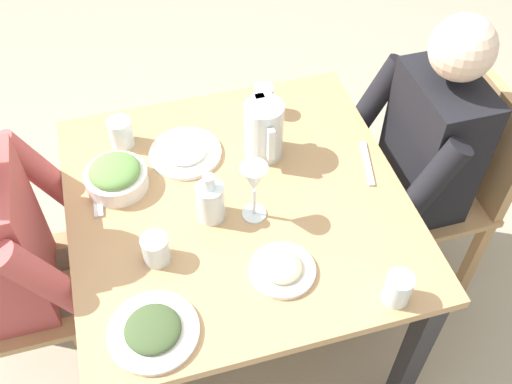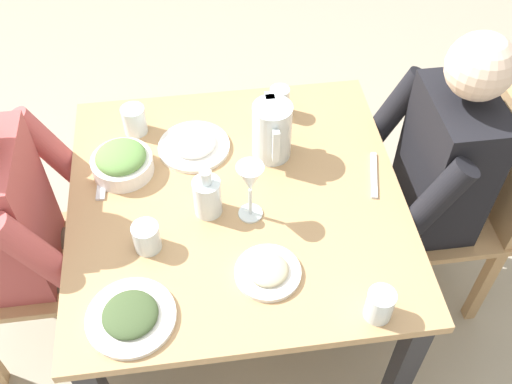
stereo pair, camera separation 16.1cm
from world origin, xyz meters
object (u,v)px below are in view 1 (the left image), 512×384
(dining_table, at_px, (238,223))
(plate_beans, at_px, (282,269))
(oil_carafe, at_px, (211,203))
(chair_far, at_px, (448,180))
(diner_near, at_px, (40,249))
(plate_yoghurt, at_px, (185,151))
(water_pitcher, at_px, (264,130))
(salad_bowl, at_px, (116,176))
(water_glass_center, at_px, (156,249))
(water_glass_by_pitcher, at_px, (121,132))
(wine_glass, at_px, (254,181))
(plate_dolmas, at_px, (153,330))
(water_glass_far_right, at_px, (398,288))
(diner_far, at_px, (403,163))
(water_glass_near_right, at_px, (264,100))

(dining_table, distance_m, plate_beans, 0.30)
(dining_table, xyz_separation_m, oil_carafe, (0.04, -0.08, 0.17))
(chair_far, bearing_deg, diner_near, -88.74)
(plate_beans, bearing_deg, plate_yoghurt, -161.99)
(water_pitcher, bearing_deg, salad_bowl, -88.09)
(plate_beans, xyz_separation_m, water_glass_center, (-0.13, -0.31, 0.03))
(plate_beans, bearing_deg, water_glass_center, -113.05)
(water_pitcher, xyz_separation_m, water_glass_by_pitcher, (-0.16, -0.42, -0.05))
(salad_bowl, height_order, wine_glass, wine_glass)
(plate_dolmas, xyz_separation_m, water_glass_by_pitcher, (-0.69, 0.01, 0.03))
(water_pitcher, distance_m, plate_yoghurt, 0.26)
(water_pitcher, bearing_deg, water_glass_far_right, 16.59)
(water_pitcher, bearing_deg, plate_yoghurt, -103.16)
(chair_far, xyz_separation_m, water_glass_by_pitcher, (-0.25, -1.08, 0.28))
(chair_far, bearing_deg, water_pitcher, -97.65)
(water_glass_center, bearing_deg, salad_bowl, -166.68)
(dining_table, height_order, wine_glass, wine_glass)
(water_pitcher, bearing_deg, diner_far, 78.99)
(diner_far, xyz_separation_m, oil_carafe, (0.12, -0.67, 0.14))
(oil_carafe, bearing_deg, wine_glass, 75.93)
(diner_near, bearing_deg, plate_dolmas, 34.39)
(plate_dolmas, height_order, water_glass_far_right, water_glass_far_right)
(wine_glass, bearing_deg, plate_yoghurt, -153.80)
(plate_dolmas, distance_m, water_glass_far_right, 0.62)
(water_glass_far_right, distance_m, wine_glass, 0.46)
(plate_dolmas, distance_m, water_glass_by_pitcher, 0.69)
(water_glass_far_right, bearing_deg, wine_glass, -142.94)
(water_pitcher, relative_size, plate_dolmas, 0.84)
(salad_bowl, bearing_deg, water_glass_far_right, 47.54)
(chair_far, relative_size, plate_beans, 4.96)
(plate_beans, distance_m, water_glass_far_right, 0.30)
(plate_dolmas, xyz_separation_m, water_glass_center, (-0.22, 0.05, 0.03))
(diner_far, bearing_deg, wine_glass, -75.25)
(plate_beans, height_order, plate_yoghurt, plate_yoghurt)
(diner_near, bearing_deg, water_glass_center, 59.63)
(diner_near, height_order, water_glass_by_pitcher, diner_near)
(plate_dolmas, distance_m, wine_glass, 0.47)
(water_glass_by_pitcher, bearing_deg, salad_bowl, -12.30)
(plate_dolmas, bearing_deg, dining_table, 139.65)
(salad_bowl, relative_size, water_glass_center, 2.17)
(salad_bowl, height_order, water_glass_far_right, same)
(plate_beans, xyz_separation_m, oil_carafe, (-0.24, -0.14, 0.04))
(diner_near, distance_m, plate_yoghurt, 0.52)
(water_pitcher, xyz_separation_m, plate_yoghurt, (-0.06, -0.24, -0.08))
(diner_far, xyz_separation_m, plate_beans, (0.35, -0.53, 0.10))
(dining_table, xyz_separation_m, water_glass_far_right, (0.43, 0.31, 0.16))
(wine_glass, height_order, oil_carafe, wine_glass)
(plate_yoghurt, relative_size, water_glass_center, 2.65)
(plate_dolmas, bearing_deg, oil_carafe, 145.75)
(chair_far, relative_size, water_glass_near_right, 8.66)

